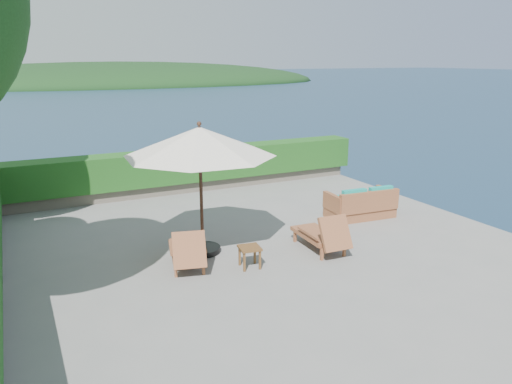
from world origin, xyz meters
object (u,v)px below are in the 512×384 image
lounge_left (187,250)px  lounge_right (322,234)px  wicker_loveseat (361,205)px  patio_umbrella (200,143)px  side_table (250,250)px

lounge_left → lounge_right: lounge_right is taller
lounge_right → wicker_loveseat: (2.28, 1.56, -0.05)m
patio_umbrella → side_table: (0.57, -1.21, -2.07)m
patio_umbrella → wicker_loveseat: bearing=5.5°
lounge_right → side_table: lounge_right is taller
lounge_left → wicker_loveseat: size_ratio=0.90×
lounge_right → side_table: size_ratio=3.45×
lounge_right → side_table: (-1.83, -0.10, -0.02)m
side_table → wicker_loveseat: bearing=21.9°
patio_umbrella → wicker_loveseat: patio_umbrella is taller
side_table → wicker_loveseat: (4.11, 1.66, -0.03)m
patio_umbrella → wicker_loveseat: 5.15m
lounge_right → lounge_left: bearing=173.3°
lounge_left → lounge_right: 2.99m
patio_umbrella → side_table: 2.46m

